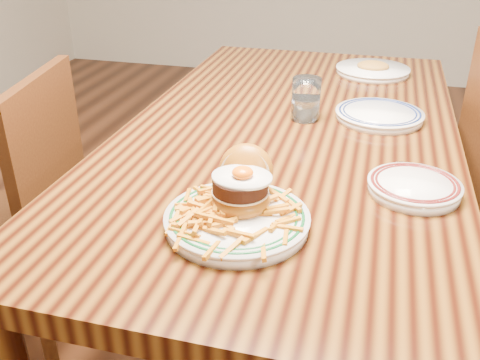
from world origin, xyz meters
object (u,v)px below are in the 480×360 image
(table, at_px, (289,157))
(chair_left, at_px, (18,218))
(main_plate, at_px, (239,206))
(side_plate, at_px, (414,186))

(table, distance_m, chair_left, 0.78)
(chair_left, height_order, main_plate, chair_left)
(chair_left, xyz_separation_m, main_plate, (0.72, -0.28, 0.31))
(main_plate, bearing_deg, table, 84.31)
(table, xyz_separation_m, side_plate, (0.30, -0.29, 0.10))
(chair_left, bearing_deg, main_plate, -32.15)
(table, relative_size, side_plate, 8.30)
(table, height_order, side_plate, side_plate)
(chair_left, relative_size, side_plate, 4.63)
(side_plate, bearing_deg, chair_left, -171.51)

